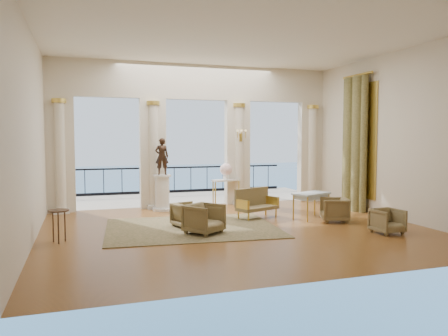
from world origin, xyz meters
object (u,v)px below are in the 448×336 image
object	(u,v)px
settee	(255,203)
game_table	(311,195)
console_table	(226,184)
armchair_a	(204,217)
statue	(162,156)
armchair_c	(335,209)
armchair_b	(388,220)
pedestal	(162,193)
side_table	(59,215)
armchair_d	(188,214)

from	to	relation	value
settee	game_table	distance (m)	1.54
console_table	armchair_a	bearing A→B (deg)	-129.69
statue	armchair_c	bearing A→B (deg)	149.32
armchair_b	statue	world-z (taller)	statue
armchair_c	statue	distance (m)	5.23
armchair_b	pedestal	xyz separation A→B (m)	(-4.35, 4.76, 0.21)
settee	side_table	world-z (taller)	settee
armchair_d	pedestal	size ratio (longest dim) A/B	0.61
armchair_b	armchair_c	world-z (taller)	armchair_c
armchair_a	armchair_b	size ratio (longest dim) A/B	1.21
armchair_d	console_table	world-z (taller)	console_table
armchair_b	armchair_d	xyz separation A→B (m)	(-4.20, 2.14, 0.02)
armchair_d	console_table	size ratio (longest dim) A/B	0.69
armchair_c	game_table	world-z (taller)	game_table
game_table	console_table	distance (m)	3.24
settee	game_table	bearing A→B (deg)	-45.43
game_table	armchair_d	bearing A→B (deg)	157.31
side_table	pedestal	bearing A→B (deg)	50.32
armchair_d	armchair_a	bearing A→B (deg)	175.72
armchair_d	statue	world-z (taller)	statue
armchair_c	armchair_a	bearing A→B (deg)	-62.71
armchair_d	game_table	bearing A→B (deg)	-105.36
armchair_b	pedestal	bearing A→B (deg)	128.26
armchair_c	armchair_b	bearing A→B (deg)	35.21
console_table	statue	bearing A→B (deg)	173.75
pedestal	armchair_b	bearing A→B (deg)	-47.54
armchair_c	pedestal	size ratio (longest dim) A/B	0.63
armchair_d	console_table	distance (m)	3.55
armchair_c	settee	bearing A→B (deg)	-102.23
console_table	side_table	world-z (taller)	console_table
game_table	console_table	world-z (taller)	console_table
armchair_a	game_table	bearing A→B (deg)	-20.73
pedestal	armchair_c	bearing A→B (deg)	-38.38
armchair_c	armchair_d	distance (m)	3.86
armchair_a	side_table	world-z (taller)	armchair_a
armchair_a	armchair_d	distance (m)	0.89
console_table	armchair_b	bearing A→B (deg)	-80.74
armchair_d	side_table	xyz separation A→B (m)	(-2.93, -0.73, 0.26)
settee	side_table	size ratio (longest dim) A/B	1.91
armchair_a	armchair_b	world-z (taller)	armchair_a
armchair_a	side_table	distance (m)	3.13
settee	game_table	world-z (taller)	settee
armchair_c	console_table	world-z (taller)	console_table
armchair_b	side_table	bearing A→B (deg)	164.58
armchair_a	settee	world-z (taller)	settee
console_table	armchair_c	bearing A→B (deg)	-76.33
armchair_a	console_table	world-z (taller)	console_table
armchair_c	settee	distance (m)	2.12
console_table	side_table	xyz separation A→B (m)	(-4.91, -3.65, -0.11)
armchair_c	armchair_d	bearing A→B (deg)	-75.91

